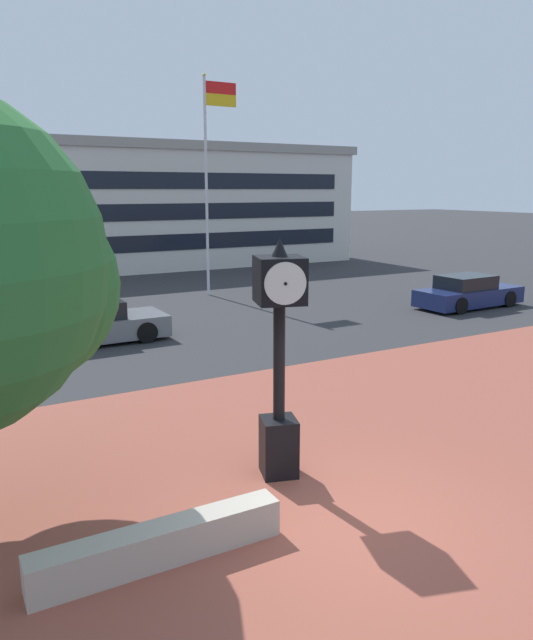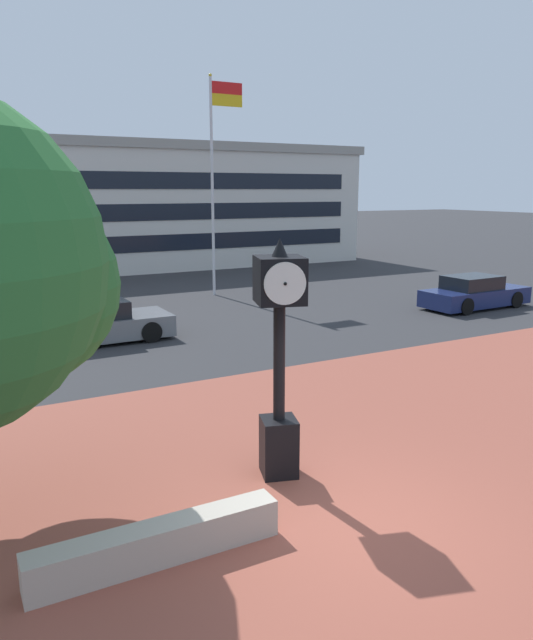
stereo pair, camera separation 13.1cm
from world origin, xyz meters
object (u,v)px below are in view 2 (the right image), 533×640
Objects in this scene: car_street_near at (99,323)px; flagpole_primary at (215,170)px; civic_building at (122,205)px; street_clock at (279,353)px; car_street_mid at (474,293)px.

flagpole_primary reaches higher than car_street_near.
street_clock is at bearing -100.88° from civic_building.
car_street_mid is 0.16× the size of civic_building.
flagpole_primary is 14.11m from civic_building.
car_street_mid is at bearing -44.93° from flagpole_primary.
car_street_mid is at bearing 83.22° from car_street_near.
civic_building is at bearing 91.11° from flagpole_primary.
street_clock is 30.83m from civic_building.
car_street_mid is (14.19, -1.59, 0.00)m from car_street_near.
flagpole_primary is 0.33× the size of civic_building.
car_street_mid is at bearing -69.92° from civic_building.
street_clock is 0.92× the size of car_street_near.
civic_building reaches higher than car_street_mid.
flagpole_primary reaches higher than street_clock.
car_street_near is 14.28m from car_street_mid.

